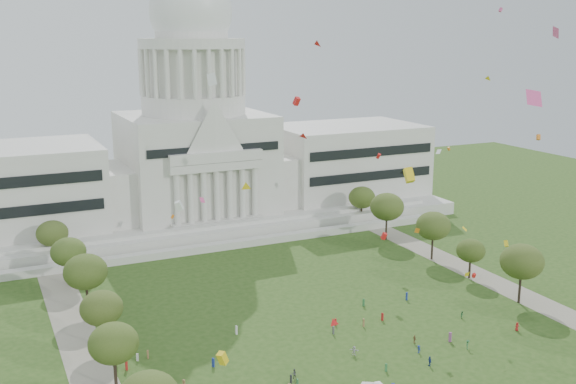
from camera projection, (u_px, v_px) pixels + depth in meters
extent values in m
plane|color=#2A4B17|center=(398.00, 379.00, 117.06)|extent=(400.00, 400.00, 0.00)
cube|color=silver|center=(196.00, 213.00, 217.97)|extent=(160.00, 60.00, 4.00)
cube|color=silver|center=(232.00, 244.00, 189.11)|extent=(130.00, 3.00, 2.00)
cube|color=silver|center=(222.00, 232.00, 195.82)|extent=(140.00, 3.00, 5.00)
cube|color=silver|center=(10.00, 191.00, 191.38)|extent=(50.00, 34.00, 22.00)
cube|color=silver|center=(346.00, 161.00, 236.87)|extent=(50.00, 34.00, 22.00)
cube|color=silver|center=(112.00, 194.00, 201.88)|extent=(12.00, 26.00, 16.00)
cube|color=silver|center=(276.00, 178.00, 224.21)|extent=(12.00, 26.00, 16.00)
cube|color=silver|center=(196.00, 166.00, 213.44)|extent=(44.00, 38.00, 28.00)
cube|color=silver|center=(216.00, 167.00, 195.08)|extent=(28.00, 3.00, 2.40)
cube|color=black|center=(14.00, 198.00, 175.76)|extent=(46.00, 0.40, 11.00)
cube|color=black|center=(372.00, 164.00, 221.25)|extent=(46.00, 0.40, 11.00)
cylinder|color=silver|center=(194.00, 104.00, 209.02)|extent=(32.00, 32.00, 6.00)
cylinder|color=silver|center=(193.00, 72.00, 206.74)|extent=(28.00, 28.00, 14.00)
cylinder|color=silver|center=(192.00, 43.00, 204.80)|extent=(32.40, 32.40, 3.00)
cylinder|color=silver|center=(191.00, 25.00, 203.54)|extent=(22.00, 22.00, 8.00)
ellipsoid|color=white|center=(191.00, 11.00, 202.63)|extent=(25.00, 25.00, 26.20)
cube|color=gray|center=(86.00, 361.00, 123.65)|extent=(8.00, 160.00, 0.04)
cube|color=gray|center=(493.00, 282.00, 163.35)|extent=(8.00, 160.00, 0.04)
cylinder|color=black|center=(116.00, 375.00, 113.06)|extent=(0.56, 0.56, 5.47)
ellipsoid|color=#374E17|center=(114.00, 343.00, 111.74)|extent=(8.42, 8.42, 6.89)
cylinder|color=black|center=(520.00, 289.00, 149.98)|extent=(0.56, 0.56, 6.20)
ellipsoid|color=#3B4C1A|center=(522.00, 262.00, 148.48)|extent=(9.55, 9.55, 7.82)
cylinder|color=black|center=(103.00, 335.00, 128.12)|extent=(0.56, 0.56, 5.27)
ellipsoid|color=#394918|center=(101.00, 308.00, 126.85)|extent=(8.12, 8.12, 6.65)
cylinder|color=black|center=(470.00, 269.00, 165.30)|extent=(0.56, 0.56, 4.56)
ellipsoid|color=#324714|center=(471.00, 251.00, 164.20)|extent=(7.01, 7.01, 5.74)
cylinder|color=black|center=(88.00, 300.00, 144.34)|extent=(0.56, 0.56, 6.03)
ellipsoid|color=#314715|center=(85.00, 272.00, 142.89)|extent=(9.29, 9.29, 7.60)
cylinder|color=black|center=(432.00, 249.00, 179.00)|extent=(0.56, 0.56, 5.97)
ellipsoid|color=#3A4E1B|center=(433.00, 226.00, 177.55)|extent=(9.19, 9.19, 7.52)
cylinder|color=black|center=(70.00, 275.00, 160.33)|extent=(0.56, 0.56, 5.41)
ellipsoid|color=#354E19|center=(68.00, 252.00, 159.03)|extent=(8.33, 8.33, 6.81)
cylinder|color=black|center=(386.00, 229.00, 196.19)|extent=(0.56, 0.56, 6.37)
ellipsoid|color=#3C501B|center=(387.00, 207.00, 194.65)|extent=(9.82, 9.82, 8.03)
cylinder|color=black|center=(54.00, 254.00, 175.64)|extent=(0.56, 0.56, 5.32)
ellipsoid|color=#39491A|center=(52.00, 233.00, 174.36)|extent=(8.19, 8.19, 6.70)
cylinder|color=black|center=(361.00, 215.00, 213.12)|extent=(0.56, 0.56, 5.47)
ellipsoid|color=#354C15|center=(362.00, 197.00, 211.80)|extent=(8.42, 8.42, 6.89)
imported|color=#B21E1E|center=(517.00, 327.00, 136.10)|extent=(1.04, 0.87, 1.81)
imported|color=#33723F|center=(462.00, 315.00, 142.26)|extent=(0.81, 0.88, 1.54)
imported|color=navy|center=(419.00, 349.00, 126.69)|extent=(0.57, 1.02, 1.54)
imported|color=navy|center=(430.00, 361.00, 121.71)|extent=(0.77, 1.17, 1.84)
imported|color=silver|center=(354.00, 351.00, 125.67)|extent=(1.71, 1.67, 1.85)
imported|color=#4C4C51|center=(294.00, 373.00, 117.37)|extent=(0.89, 0.61, 1.74)
imported|color=#33723F|center=(468.00, 345.00, 128.19)|extent=(1.29, 1.30, 1.86)
imported|color=olive|center=(415.00, 339.00, 130.65)|extent=(0.67, 1.06, 1.70)
cube|color=navy|center=(407.00, 296.00, 151.96)|extent=(0.56, 0.50, 1.81)
cube|color=olive|center=(184.00, 384.00, 113.90)|extent=(0.45, 0.51, 1.63)
cube|color=olive|center=(148.00, 354.00, 124.48)|extent=(0.28, 0.44, 1.65)
cube|color=silver|center=(236.00, 330.00, 134.52)|extent=(0.34, 0.51, 1.82)
cube|color=silver|center=(137.00, 357.00, 123.58)|extent=(0.45, 0.39, 1.45)
cube|color=#33723F|center=(364.00, 303.00, 148.49)|extent=(0.51, 0.51, 1.69)
cube|color=#B21E1E|center=(382.00, 317.00, 141.04)|extent=(0.40, 0.51, 1.68)
cube|color=#994C8C|center=(450.00, 337.00, 131.22)|extent=(0.55, 0.61, 1.95)
cube|color=#4C4C51|center=(333.00, 330.00, 134.65)|extent=(0.30, 0.45, 1.64)
cube|color=#33723F|center=(386.00, 367.00, 119.75)|extent=(0.45, 0.36, 1.48)
cube|color=#33723F|center=(297.00, 383.00, 114.43)|extent=(0.25, 0.40, 1.48)
cube|color=olive|center=(364.00, 323.00, 138.10)|extent=(0.38, 0.50, 1.71)
cube|color=#B21E1E|center=(336.00, 322.00, 138.69)|extent=(0.28, 0.42, 1.49)
cube|color=#26262B|center=(291.00, 379.00, 115.79)|extent=(0.24, 0.39, 1.47)
cube|color=navy|center=(213.00, 363.00, 121.33)|extent=(0.48, 0.53, 1.70)
cube|color=#B21E1E|center=(126.00, 365.00, 120.20)|extent=(0.38, 0.54, 1.90)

